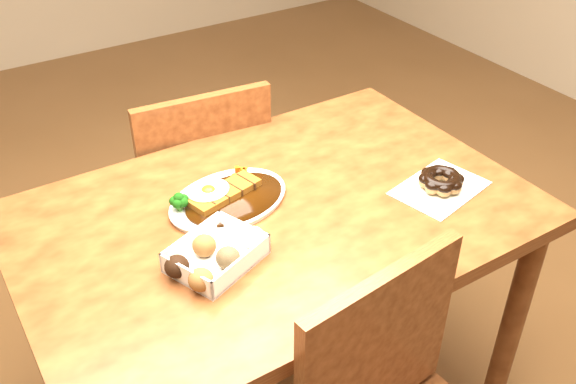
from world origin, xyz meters
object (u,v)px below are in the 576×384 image
donut_box (215,254)px  chair_far (198,191)px  pon_de_ring (441,181)px  table (277,242)px  katsu_curry_plate (226,197)px

donut_box → chair_far: bearing=69.4°
donut_box → pon_de_ring: size_ratio=0.90×
table → donut_box: donut_box is taller
chair_far → pon_de_ring: (0.36, -0.68, 0.29)m
table → katsu_curry_plate: (-0.09, 0.09, 0.11)m
pon_de_ring → donut_box: bearing=175.5°
katsu_curry_plate → pon_de_ring: size_ratio=1.30×
chair_far → katsu_curry_plate: (-0.11, -0.44, 0.29)m
table → katsu_curry_plate: katsu_curry_plate is taller
chair_far → donut_box: size_ratio=3.78×
katsu_curry_plate → donut_box: katsu_curry_plate is taller
chair_far → donut_box: (-0.24, -0.63, 0.30)m
chair_far → katsu_curry_plate: 0.54m
table → chair_far: (0.03, 0.54, -0.17)m
table → pon_de_ring: (0.39, -0.14, 0.12)m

